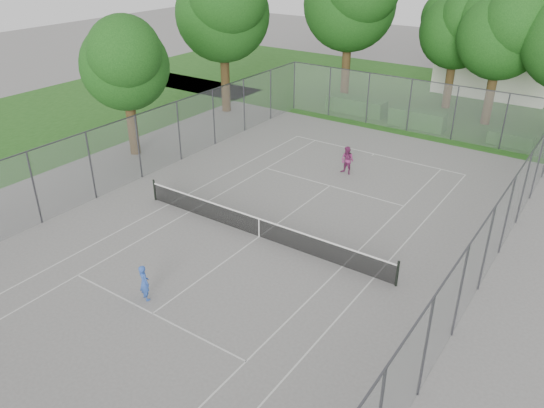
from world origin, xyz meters
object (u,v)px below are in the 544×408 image
Objects in this scene: tennis_net at (259,227)px; woman_player at (347,160)px; house at (504,37)px; girl_player at (144,283)px.

woman_player is (-0.02, 8.32, 0.27)m from tennis_net.
girl_player is at bearing -94.77° from house.
tennis_net is 31.08m from house.
woman_player is at bearing 90.16° from tennis_net.
woman_player is (0.79, 14.24, 0.07)m from girl_player.
house is 6.94× the size of woman_player.
house is 7.64× the size of girl_player.
tennis_net is 5.98m from girl_player.
tennis_net is at bearing -83.46° from woman_player.
house is 22.84m from woman_player.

